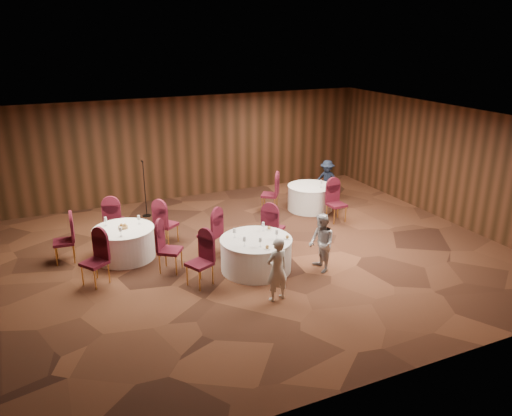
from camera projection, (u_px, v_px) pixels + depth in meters
name	position (u px, v px, depth m)	size (l,w,h in m)	color
ground	(252.00, 255.00, 12.00)	(12.00, 12.00, 0.00)	black
room_shell	(252.00, 176.00, 11.34)	(12.00, 12.00, 12.00)	silver
table_main	(256.00, 254.00, 11.15)	(1.61, 1.61, 0.74)	silver
table_left	(125.00, 243.00, 11.74)	(1.42, 1.42, 0.74)	silver
table_right	(310.00, 197.00, 14.93)	(1.36, 1.36, 0.74)	silver
chairs_main	(229.00, 241.00, 11.53)	(3.00, 2.11, 1.00)	#3D0C19
chairs_left	(122.00, 239.00, 11.65)	(3.09, 3.06, 1.00)	#3D0C19
chairs_right	(302.00, 199.00, 14.36)	(1.96, 2.19, 1.00)	#3D0C19
tabletop_main	(264.00, 235.00, 10.97)	(1.15, 1.11, 0.22)	silver
tabletop_left	(123.00, 225.00, 11.59)	(0.81, 0.85, 0.22)	silver
tabletop_right	(321.00, 182.00, 14.61)	(0.08, 0.08, 0.22)	silver
mic_stand	(146.00, 200.00, 14.35)	(0.24, 0.24, 1.64)	black
woman_a	(277.00, 269.00, 9.79)	(0.49, 0.32, 1.33)	silver
woman_b	(321.00, 243.00, 11.00)	(0.65, 0.50, 1.33)	#B8B7BD
man_c	(327.00, 180.00, 15.79)	(0.81, 0.47, 1.26)	black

